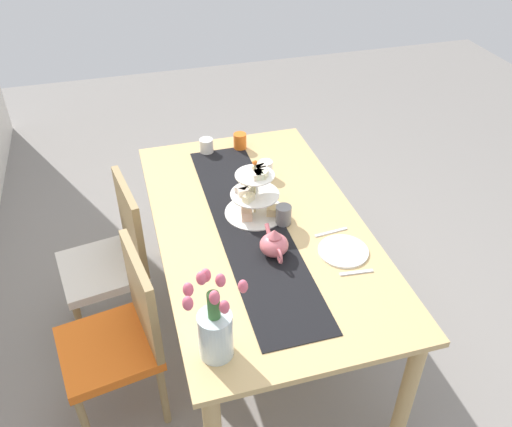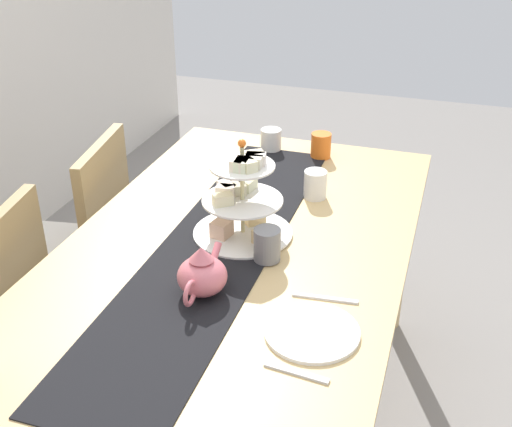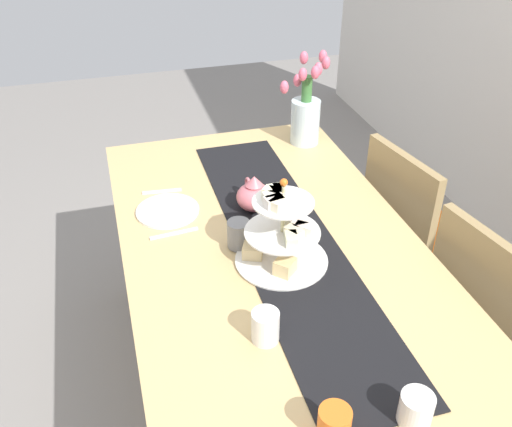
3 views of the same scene
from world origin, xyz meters
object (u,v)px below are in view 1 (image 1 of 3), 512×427
at_px(tulip_vase, 215,327).
at_px(mug_orange, 240,141).
at_px(dinner_plate_left, 343,251).
at_px(tiered_cake_stand, 255,195).
at_px(mug_white_text, 266,169).
at_px(chair_right, 114,255).
at_px(teapot, 274,244).
at_px(knife_left, 331,232).
at_px(dining_table, 260,240).
at_px(fork_left, 356,272).
at_px(chair_left, 122,333).
at_px(mug_grey, 283,215).
at_px(cream_jug, 206,146).

xyz_separation_m(tulip_vase, mug_orange, (1.44, -0.46, -0.09)).
bearing_deg(dinner_plate_left, tiered_cake_stand, 38.07).
height_order(tiered_cake_stand, mug_white_text, tiered_cake_stand).
relative_size(chair_right, teapot, 3.82).
relative_size(chair_right, knife_left, 5.35).
distance_m(dining_table, fork_left, 0.55).
bearing_deg(dinner_plate_left, chair_right, 60.04).
bearing_deg(chair_right, mug_orange, -61.29).
xyz_separation_m(dining_table, mug_orange, (0.74, -0.09, 0.15)).
bearing_deg(chair_right, chair_left, 179.99).
bearing_deg(mug_white_text, teapot, 166.76).
xyz_separation_m(dinner_plate_left, mug_grey, (0.28, 0.20, 0.05)).
distance_m(dinner_plate_left, knife_left, 0.15).
relative_size(chair_right, tiered_cake_stand, 2.99).
xyz_separation_m(chair_left, cream_jug, (1.00, -0.61, 0.32)).
bearing_deg(mug_orange, dining_table, 173.01).
bearing_deg(cream_jug, mug_orange, -92.37).
distance_m(chair_right, tulip_vase, 1.13).
xyz_separation_m(fork_left, mug_orange, (1.18, 0.22, 0.04)).
xyz_separation_m(dinner_plate_left, knife_left, (0.14, 0.00, -0.00)).
bearing_deg(mug_orange, cream_jug, 87.63).
relative_size(chair_left, mug_grey, 9.58).
relative_size(tiered_cake_stand, mug_white_text, 3.20).
height_order(chair_right, tulip_vase, tulip_vase).
distance_m(teapot, mug_orange, 0.97).
bearing_deg(tulip_vase, mug_white_text, -25.16).
bearing_deg(mug_orange, dinner_plate_left, -168.16).
height_order(chair_left, mug_orange, chair_left).
relative_size(chair_left, tiered_cake_stand, 2.99).
height_order(dining_table, mug_grey, mug_grey).
bearing_deg(cream_jug, teapot, -173.60).
distance_m(cream_jug, dinner_plate_left, 1.13).
bearing_deg(knife_left, fork_left, 180.00).
relative_size(tiered_cake_stand, tulip_vase, 0.78).
distance_m(teapot, dinner_plate_left, 0.32).
bearing_deg(dining_table, tiered_cake_stand, -0.85).
xyz_separation_m(chair_right, cream_jug, (0.45, -0.61, 0.32)).
height_order(tulip_vase, fork_left, tulip_vase).
bearing_deg(dining_table, cream_jug, 8.33).
relative_size(tiered_cake_stand, mug_orange, 3.20).
relative_size(dinner_plate_left, knife_left, 1.35).
height_order(fork_left, mug_grey, mug_grey).
relative_size(chair_right, mug_white_text, 9.58).
bearing_deg(cream_jug, mug_grey, -164.01).
xyz_separation_m(chair_left, teapot, (0.03, -0.72, 0.34)).
relative_size(chair_left, teapot, 3.82).
height_order(cream_jug, fork_left, cream_jug).
xyz_separation_m(chair_left, fork_left, (-0.19, -1.03, 0.28)).
xyz_separation_m(cream_jug, mug_white_text, (-0.35, -0.26, 0.01)).
xyz_separation_m(chair_left, tiered_cake_stand, (0.35, -0.72, 0.39)).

